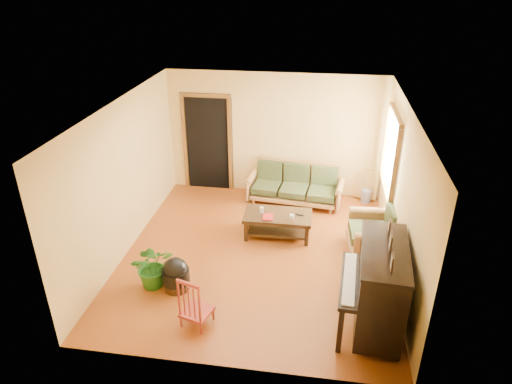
% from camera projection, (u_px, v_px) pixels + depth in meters
% --- Properties ---
extents(floor, '(5.00, 5.00, 0.00)m').
position_uv_depth(floor, '(257.00, 254.00, 7.89)').
color(floor, '#662C0D').
rests_on(floor, ground).
extents(doorway, '(1.08, 0.16, 2.05)m').
position_uv_depth(doorway, '(207.00, 144.00, 9.82)').
color(doorway, black).
rests_on(doorway, floor).
extents(window, '(0.12, 1.36, 1.46)m').
position_uv_depth(window, '(391.00, 153.00, 8.08)').
color(window, white).
rests_on(window, right_wall).
extents(sofa, '(2.01, 1.01, 0.83)m').
position_uv_depth(sofa, '(295.00, 185.00, 9.41)').
color(sofa, olive).
rests_on(sofa, floor).
extents(coffee_table, '(1.22, 0.67, 0.44)m').
position_uv_depth(coffee_table, '(278.00, 225.00, 8.34)').
color(coffee_table, black).
rests_on(coffee_table, floor).
extents(armchair, '(0.95, 0.99, 0.94)m').
position_uv_depth(armchair, '(372.00, 228.00, 7.76)').
color(armchair, olive).
rests_on(armchair, floor).
extents(piano, '(0.93, 1.47, 1.25)m').
position_uv_depth(piano, '(380.00, 289.00, 6.07)').
color(piano, black).
rests_on(piano, floor).
extents(footstool, '(0.46, 0.46, 0.40)m').
position_uv_depth(footstool, '(176.00, 278.00, 6.97)').
color(footstool, black).
rests_on(footstool, floor).
extents(red_chair, '(0.48, 0.51, 0.81)m').
position_uv_depth(red_chair, '(196.00, 300.00, 6.20)').
color(red_chair, maroon).
rests_on(red_chair, floor).
extents(leaning_frame, '(0.51, 0.25, 0.67)m').
position_uv_depth(leaning_frame, '(366.00, 184.00, 9.63)').
color(leaning_frame, gold).
rests_on(leaning_frame, floor).
extents(ceramic_crock, '(0.23, 0.23, 0.26)m').
position_uv_depth(ceramic_crock, '(366.00, 196.00, 9.58)').
color(ceramic_crock, '#324596').
rests_on(ceramic_crock, floor).
extents(potted_plant, '(0.82, 0.78, 0.72)m').
position_uv_depth(potted_plant, '(153.00, 266.00, 6.98)').
color(potted_plant, '#1E5A19').
rests_on(potted_plant, floor).
extents(book, '(0.20, 0.25, 0.02)m').
position_uv_depth(book, '(263.00, 217.00, 8.13)').
color(book, maroon).
rests_on(book, coffee_table).
extents(candle, '(0.09, 0.09, 0.11)m').
position_uv_depth(candle, '(262.00, 210.00, 8.27)').
color(candle, silver).
rests_on(candle, coffee_table).
extents(glass_jar, '(0.09, 0.09, 0.06)m').
position_uv_depth(glass_jar, '(292.00, 216.00, 8.13)').
color(glass_jar, silver).
rests_on(glass_jar, coffee_table).
extents(remote, '(0.15, 0.07, 0.01)m').
position_uv_depth(remote, '(300.00, 215.00, 8.22)').
color(remote, black).
rests_on(remote, coffee_table).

